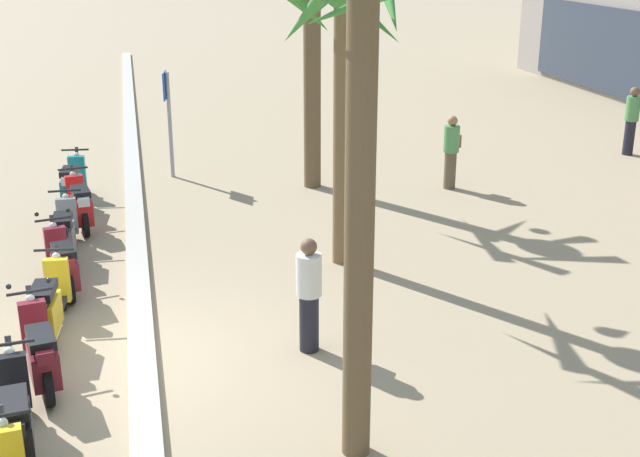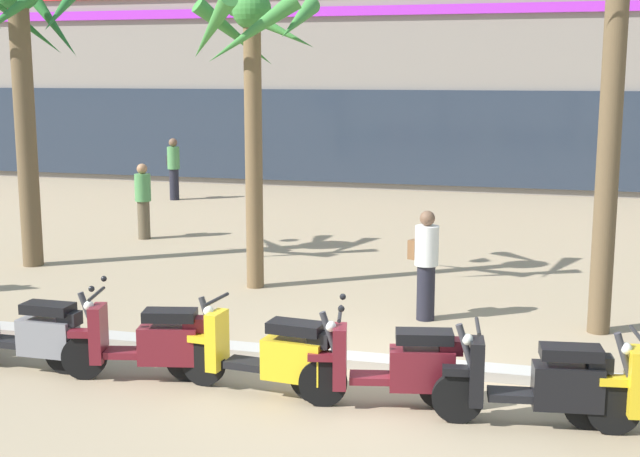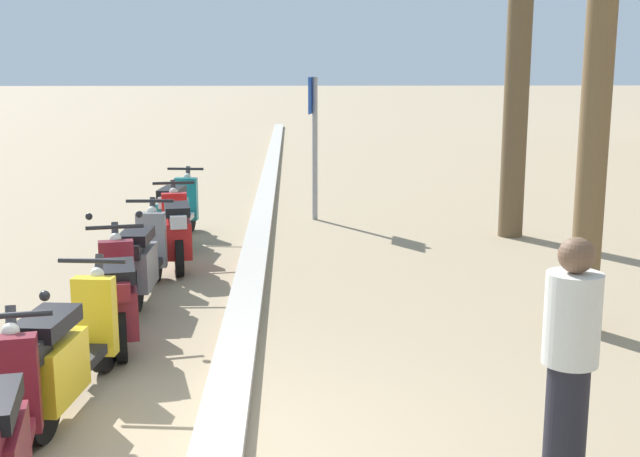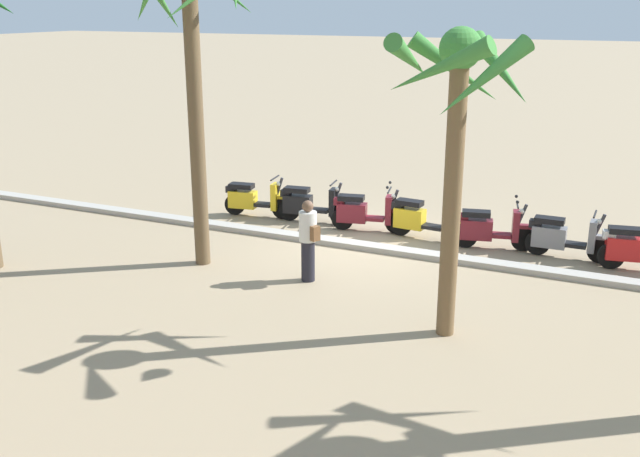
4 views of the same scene
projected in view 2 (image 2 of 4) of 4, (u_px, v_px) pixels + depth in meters
ground_plane at (378, 379)px, 10.10m from camera, size 200.00×200.00×0.00m
curb_strip at (385, 363)px, 10.47m from camera, size 60.00×0.36×0.12m
scooter_grey_far_back at (29, 333)px, 10.35m from camera, size 1.77×0.56×1.04m
scooter_maroon_mid_rear at (147, 342)px, 10.00m from camera, size 1.72×0.69×1.17m
scooter_yellow_lead_nearest at (270, 355)px, 9.54m from camera, size 1.86×0.57×1.04m
scooter_maroon_gap_after_mid at (396, 366)px, 9.18m from camera, size 1.77×0.68×1.17m
scooter_black_last_in_row at (539, 383)px, 8.68m from camera, size 1.81×0.60×1.04m
palm_tree_mid_walkway at (19, 45)px, 15.34m from camera, size 2.35×2.38×5.38m
palm_tree_by_mall_entrance at (253, 62)px, 13.78m from camera, size 2.10×2.22×4.79m
pedestrian_window_shopping at (426, 263)px, 12.39m from camera, size 0.46×0.37×1.59m
pedestrian_strolling_near_curb at (174, 167)px, 24.12m from camera, size 0.45×0.40×1.72m
pedestrian_by_palm_tree at (143, 199)px, 18.46m from camera, size 0.40×0.44×1.62m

